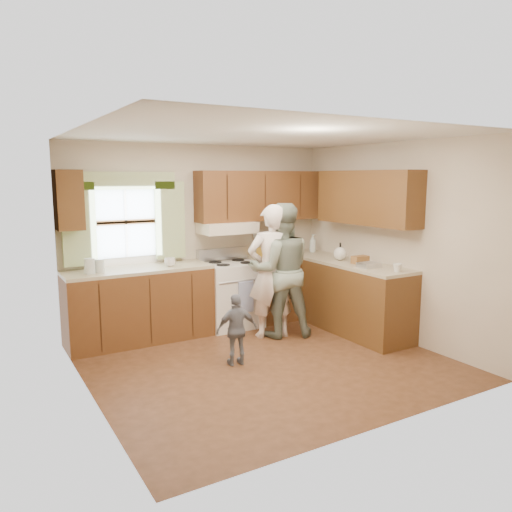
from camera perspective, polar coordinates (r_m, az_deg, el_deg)
room at (r=5.44m, az=1.22°, el=0.39°), size 3.80×3.80×3.80m
kitchen_fixtures at (r=6.72m, az=0.86°, el=-1.50°), size 3.80×2.25×2.15m
stove at (r=6.96m, az=-2.89°, el=-4.28°), size 0.76×0.67×1.07m
woman_left at (r=6.42m, az=1.78°, el=-1.78°), size 0.71×0.55×1.73m
woman_right at (r=6.47m, az=2.87°, el=-1.65°), size 1.02×0.91×1.74m
child at (r=5.56m, az=-2.21°, el=-8.41°), size 0.49×0.26×0.80m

